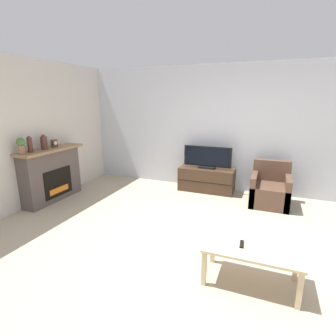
# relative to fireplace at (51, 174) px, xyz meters

# --- Properties ---
(ground_plane) EXTENTS (24.00, 24.00, 0.00)m
(ground_plane) POSITION_rel_fireplace_xyz_m (3.36, -0.56, -0.54)
(ground_plane) COLOR tan
(wall_back) EXTENTS (12.00, 0.06, 2.70)m
(wall_back) POSITION_rel_fireplace_xyz_m (3.36, 1.98, 0.81)
(wall_back) COLOR silver
(wall_back) RESTS_ON ground
(wall_left) EXTENTS (0.06, 12.00, 2.70)m
(wall_left) POSITION_rel_fireplace_xyz_m (-0.19, -0.56, 0.81)
(wall_left) COLOR beige
(wall_left) RESTS_ON ground
(fireplace) EXTENTS (0.43, 1.39, 1.05)m
(fireplace) POSITION_rel_fireplace_xyz_m (0.00, 0.00, 0.00)
(fireplace) COLOR #564C47
(fireplace) RESTS_ON ground
(mantel_vase_left) EXTENTS (0.09, 0.09, 0.30)m
(mantel_vase_left) POSITION_rel_fireplace_xyz_m (0.02, -0.42, 0.66)
(mantel_vase_left) COLOR #512D23
(mantel_vase_left) RESTS_ON fireplace
(mantel_vase_centre_left) EXTENTS (0.12, 0.12, 0.28)m
(mantel_vase_centre_left) POSITION_rel_fireplace_xyz_m (0.02, -0.10, 0.65)
(mantel_vase_centre_left) COLOR #512D23
(mantel_vase_centre_left) RESTS_ON fireplace
(mantel_clock) EXTENTS (0.08, 0.11, 0.15)m
(mantel_clock) POSITION_rel_fireplace_xyz_m (0.02, 0.14, 0.59)
(mantel_clock) COLOR brown
(mantel_clock) RESTS_ON fireplace
(potted_plant) EXTENTS (0.15, 0.15, 0.29)m
(potted_plant) POSITION_rel_fireplace_xyz_m (0.02, -0.59, 0.68)
(potted_plant) COLOR #936B4C
(potted_plant) RESTS_ON fireplace
(tv_stand) EXTENTS (1.19, 0.48, 0.52)m
(tv_stand) POSITION_rel_fireplace_xyz_m (2.74, 1.67, -0.28)
(tv_stand) COLOR #422D1E
(tv_stand) RESTS_ON ground
(tv) EXTENTS (1.03, 0.18, 0.48)m
(tv) POSITION_rel_fireplace_xyz_m (2.74, 1.67, 0.20)
(tv) COLOR black
(tv) RESTS_ON tv_stand
(armchair) EXTENTS (0.70, 0.76, 0.81)m
(armchair) POSITION_rel_fireplace_xyz_m (4.05, 1.37, -0.27)
(armchair) COLOR brown
(armchair) RESTS_ON ground
(coffee_table) EXTENTS (1.01, 0.53, 0.43)m
(coffee_table) POSITION_rel_fireplace_xyz_m (3.91, -1.12, -0.16)
(coffee_table) COLOR #CCB289
(coffee_table) RESTS_ON ground
(remote) EXTENTS (0.05, 0.15, 0.02)m
(remote) POSITION_rel_fireplace_xyz_m (3.79, -1.11, -0.09)
(remote) COLOR black
(remote) RESTS_ON coffee_table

